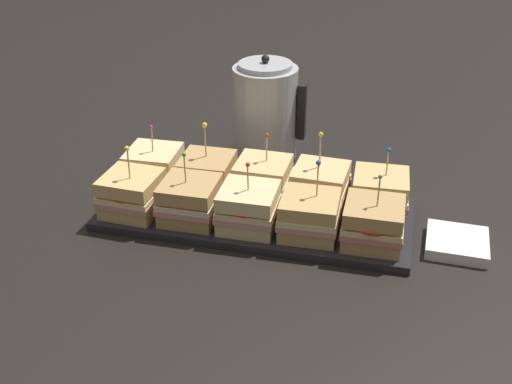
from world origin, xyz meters
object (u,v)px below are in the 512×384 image
(sandwich_back_left, at_px, (207,174))
(sandwich_back_far_right, at_px, (380,193))
(sandwich_front_far_left, at_px, (132,194))
(sandwich_front_center, at_px, (250,208))
(kettle_steel, at_px, (265,111))
(sandwich_back_right, at_px, (320,186))
(sandwich_front_left, at_px, (190,201))
(serving_platter, at_px, (256,214))
(sandwich_back_far_left, at_px, (154,167))
(sandwich_back_center, at_px, (264,179))
(sandwich_front_far_right, at_px, (373,224))
(napkin_stack, at_px, (457,243))
(sandwich_front_right, at_px, (310,215))

(sandwich_back_left, relative_size, sandwich_back_far_right, 1.10)
(sandwich_front_far_left, distance_m, sandwich_front_center, 0.26)
(sandwich_front_center, xyz_separation_m, kettle_steel, (-0.05, 0.37, 0.06))
(sandwich_back_far_right, bearing_deg, sandwich_back_right, 178.90)
(sandwich_front_far_left, height_order, sandwich_front_left, sandwich_front_far_left)
(serving_platter, distance_m, sandwich_front_far_left, 0.27)
(sandwich_back_far_left, bearing_deg, sandwich_back_center, 0.65)
(kettle_steel, bearing_deg, sandwich_front_far_right, -50.70)
(sandwich_back_far_left, xyz_separation_m, napkin_stack, (0.67, -0.08, -0.05))
(sandwich_front_left, xyz_separation_m, sandwich_front_far_right, (0.38, 0.00, 0.00))
(sandwich_front_center, height_order, sandwich_back_far_right, sandwich_back_far_right)
(serving_platter, height_order, sandwich_front_far_right, sandwich_front_far_right)
(sandwich_back_far_left, distance_m, sandwich_back_left, 0.13)
(sandwich_back_far_left, bearing_deg, napkin_stack, -6.67)
(sandwich_back_right, distance_m, napkin_stack, 0.31)
(sandwich_back_right, height_order, kettle_steel, kettle_steel)
(sandwich_front_left, xyz_separation_m, sandwich_front_right, (0.25, 0.00, -0.00))
(sandwich_front_left, relative_size, sandwich_back_far_right, 1.03)
(sandwich_front_right, xyz_separation_m, sandwich_back_left, (-0.25, 0.12, 0.00))
(serving_platter, distance_m, sandwich_back_far_left, 0.27)
(serving_platter, bearing_deg, sandwich_back_right, 26.35)
(sandwich_back_right, relative_size, kettle_steel, 0.63)
(kettle_steel, height_order, napkin_stack, kettle_steel)
(kettle_steel, xyz_separation_m, napkin_stack, (0.47, -0.33, -0.11))
(sandwich_back_far_left, relative_size, sandwich_back_center, 0.99)
(sandwich_front_far_right, height_order, sandwich_back_center, same)
(sandwich_back_left, distance_m, sandwich_back_right, 0.26)
(serving_platter, xyz_separation_m, sandwich_back_far_left, (-0.26, 0.06, 0.05))
(serving_platter, bearing_deg, kettle_steel, 99.50)
(serving_platter, height_order, sandwich_back_far_right, sandwich_back_far_right)
(sandwich_back_right, bearing_deg, sandwich_back_far_left, -179.64)
(sandwich_back_far_left, distance_m, sandwich_back_center, 0.26)
(sandwich_back_center, bearing_deg, sandwich_front_center, -90.06)
(sandwich_front_center, relative_size, sandwich_front_far_right, 0.97)
(sandwich_front_left, xyz_separation_m, napkin_stack, (0.54, 0.05, -0.05))
(sandwich_front_left, bearing_deg, sandwich_back_far_left, 136.16)
(sandwich_back_right, bearing_deg, sandwich_back_far_right, -1.10)
(sandwich_front_far_left, bearing_deg, serving_platter, 14.68)
(sandwich_front_far_left, xyz_separation_m, kettle_steel, (0.20, 0.37, 0.06))
(serving_platter, bearing_deg, sandwich_back_center, 87.14)
(sandwich_back_far_left, relative_size, napkin_stack, 1.20)
(sandwich_back_center, bearing_deg, sandwich_back_left, -179.33)
(kettle_steel, bearing_deg, sandwich_back_left, -107.55)
(sandwich_front_right, relative_size, sandwich_back_right, 0.95)
(sandwich_front_left, height_order, sandwich_back_left, sandwich_back_left)
(sandwich_front_left, relative_size, kettle_steel, 0.58)
(sandwich_front_center, height_order, sandwich_back_center, sandwich_back_center)
(sandwich_front_right, height_order, sandwich_back_left, sandwich_back_left)
(sandwich_back_far_right, xyz_separation_m, napkin_stack, (0.16, -0.08, -0.05))
(sandwich_back_left, bearing_deg, sandwich_front_far_left, -134.31)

